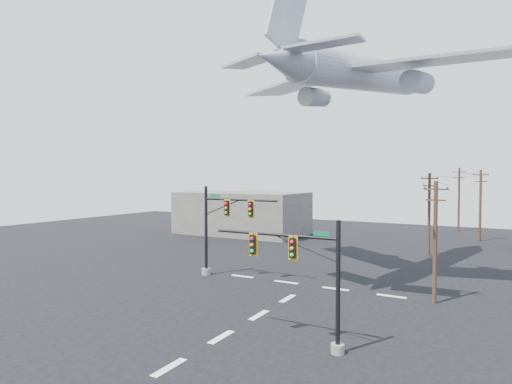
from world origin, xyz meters
The scene contains 11 objects.
ground centered at (0.00, 0.00, 0.00)m, with size 120.00×120.00×0.00m, color black.
lane_markings centered at (0.00, 5.33, 0.01)m, with size 14.00×21.20×0.01m.
signal_mast_near centered at (4.37, 0.94, 3.39)m, with size 6.98×0.68×6.22m.
signal_mast_far centered at (-7.52, 10.98, 3.99)m, with size 7.02×0.82×7.45m.
utility_pole_a centered at (8.77, 11.71, 4.16)m, with size 1.57×0.46×7.95m.
utility_pole_b centered at (6.07, 29.93, 4.52)m, with size 1.75×0.30×8.65m.
utility_pole_c centered at (10.44, 43.53, 4.77)m, with size 1.83×0.63×9.11m.
utility_pole_d centered at (7.25, 53.94, 5.05)m, with size 1.98×0.54×9.64m.
power_lines centered at (8.05, 33.01, 8.12)m, with size 6.01×42.24×1.01m.
airliner centered at (2.53, 16.99, 16.67)m, with size 24.84×26.56×6.94m.
building_left centered at (-20.00, 35.00, 3.00)m, with size 18.00×10.00×6.00m, color slate.
Camera 1 is at (12.15, -17.95, 8.20)m, focal length 30.00 mm.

